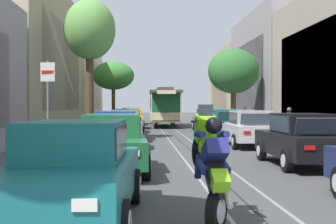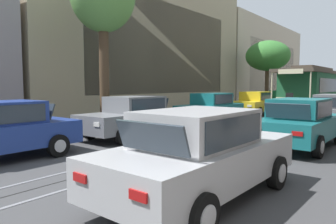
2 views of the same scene
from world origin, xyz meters
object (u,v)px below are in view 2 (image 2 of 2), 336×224
object	(u,v)px
parked_car_green_far_left	(282,100)
cable_car_trolley	(312,90)
parked_car_grey_fourth_left	(133,117)
parked_car_teal_fourth_right	(300,123)
parked_car_silver_mid_right	(200,154)
parked_car_yellow_sixth_left	(255,103)
street_tree_kerb_left_mid	(268,56)
parked_car_grey_fifth_right	(335,111)
parked_car_teal_fifth_left	(211,108)

from	to	relation	value
parked_car_green_far_left	cable_car_trolley	bearing A→B (deg)	-38.99
parked_car_grey_fourth_left	cable_car_trolley	size ratio (longest dim) A/B	0.48
parked_car_green_far_left	parked_car_teal_fourth_right	distance (m)	16.66
parked_car_silver_mid_right	parked_car_grey_fourth_left	bearing A→B (deg)	144.35
parked_car_yellow_sixth_left	parked_car_green_far_left	bearing A→B (deg)	91.57
parked_car_silver_mid_right	street_tree_kerb_left_mid	size ratio (longest dim) A/B	0.74
parked_car_teal_fourth_right	parked_car_grey_fifth_right	bearing A→B (deg)	90.79
parked_car_silver_mid_right	parked_car_yellow_sixth_left	bearing A→B (deg)	109.52
parked_car_grey_fourth_left	cable_car_trolley	distance (m)	15.47
parked_car_yellow_sixth_left	street_tree_kerb_left_mid	size ratio (longest dim) A/B	0.74
parked_car_yellow_sixth_left	parked_car_grey_fourth_left	bearing A→B (deg)	-90.21
cable_car_trolley	parked_car_teal_fourth_right	bearing A→B (deg)	-77.87
street_tree_kerb_left_mid	parked_car_silver_mid_right	bearing A→B (deg)	-71.90
parked_car_grey_fourth_left	parked_car_teal_fifth_left	bearing A→B (deg)	91.18
parked_car_teal_fifth_left	parked_car_green_far_left	xyz separation A→B (m)	(0.01, 11.46, 0.00)
parked_car_yellow_sixth_left	parked_car_teal_fourth_right	xyz separation A→B (m)	(5.61, -9.70, 0.00)
parked_car_teal_fifth_left	street_tree_kerb_left_mid	distance (m)	13.19
parked_car_green_far_left	street_tree_kerb_left_mid	world-z (taller)	street_tree_kerb_left_mid
parked_car_yellow_sixth_left	parked_car_grey_fifth_right	distance (m)	6.64
parked_car_teal_fifth_left	parked_car_silver_mid_right	bearing A→B (deg)	-60.50
parked_car_grey_fourth_left	parked_car_green_far_left	xyz separation A→B (m)	(-0.12, 17.55, 0.00)
parked_car_grey_fourth_left	parked_car_teal_fourth_right	distance (m)	5.97
parked_car_grey_fifth_right	parked_car_grey_fourth_left	bearing A→B (deg)	-125.07
parked_car_green_far_left	parked_car_yellow_sixth_left	bearing A→B (deg)	-88.43
parked_car_teal_fifth_left	parked_car_silver_mid_right	distance (m)	11.60
parked_car_grey_fourth_left	parked_car_yellow_sixth_left	size ratio (longest dim) A/B	1.00
parked_car_grey_fourth_left	parked_car_teal_fourth_right	bearing A→B (deg)	18.80
parked_car_teal_fourth_right	cable_car_trolley	world-z (taller)	cable_car_trolley
parked_car_grey_fourth_left	parked_car_silver_mid_right	size ratio (longest dim) A/B	1.00
parked_car_yellow_sixth_left	street_tree_kerb_left_mid	world-z (taller)	street_tree_kerb_left_mid
parked_car_green_far_left	street_tree_kerb_left_mid	bearing A→B (deg)	147.63
parked_car_grey_fourth_left	parked_car_teal_fourth_right	xyz separation A→B (m)	(5.65, 1.92, 0.00)
parked_car_green_far_left	cable_car_trolley	xyz separation A→B (m)	(2.92, -2.36, 0.86)
parked_car_silver_mid_right	parked_car_grey_fifth_right	xyz separation A→B (m)	(-0.02, 11.94, 0.00)
parked_car_grey_fourth_left	parked_car_yellow_sixth_left	world-z (taller)	same
street_tree_kerb_left_mid	cable_car_trolley	size ratio (longest dim) A/B	0.64
parked_car_teal_fifth_left	cable_car_trolley	bearing A→B (deg)	72.19
parked_car_silver_mid_right	cable_car_trolley	xyz separation A→B (m)	(-2.79, 19.20, 0.86)
cable_car_trolley	parked_car_teal_fifth_left	bearing A→B (deg)	-107.81
parked_car_teal_fifth_left	parked_car_yellow_sixth_left	xyz separation A→B (m)	(0.17, 5.53, 0.00)
parked_car_green_far_left	parked_car_grey_fourth_left	bearing A→B (deg)	-89.61
parked_car_silver_mid_right	street_tree_kerb_left_mid	bearing A→B (deg)	108.10
parked_car_yellow_sixth_left	parked_car_silver_mid_right	world-z (taller)	same
parked_car_teal_fourth_right	street_tree_kerb_left_mid	distance (m)	18.67
parked_car_teal_fifth_left	parked_car_silver_mid_right	xyz separation A→B (m)	(5.71, -10.09, 0.00)
parked_car_grey_fifth_right	parked_car_teal_fifth_left	bearing A→B (deg)	-162.07
parked_car_green_far_left	street_tree_kerb_left_mid	xyz separation A→B (m)	(-1.69, 1.07, 3.75)
parked_car_green_far_left	parked_car_grey_fifth_right	world-z (taller)	same
parked_car_silver_mid_right	street_tree_kerb_left_mid	world-z (taller)	street_tree_kerb_left_mid
parked_car_teal_fourth_right	street_tree_kerb_left_mid	size ratio (longest dim) A/B	0.74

